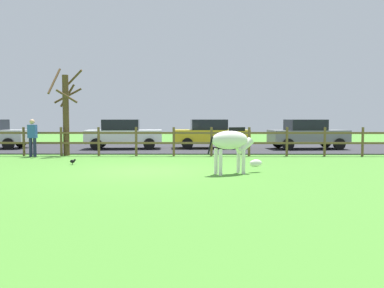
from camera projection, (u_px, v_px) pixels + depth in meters
ground_plane at (143, 171)px, 12.77m from camera, size 60.00×60.00×0.00m
parking_asphalt at (165, 148)px, 22.05m from camera, size 28.00×7.40×0.05m
paddock_fence at (155, 140)px, 17.71m from camera, size 21.89×0.11×1.28m
bare_tree at (66, 111)px, 17.91m from camera, size 1.42×1.37×3.97m
zebra at (232, 143)px, 12.00m from camera, size 1.79×1.10×1.41m
crow_on_grass at (73, 161)px, 14.45m from camera, size 0.21×0.10×0.20m
parked_car_grey at (307, 134)px, 21.16m from camera, size 4.14×2.17×1.56m
parked_car_yellow at (211, 134)px, 21.73m from camera, size 4.11×2.11×1.56m
parked_car_white at (123, 134)px, 21.26m from camera, size 4.14×2.18×1.56m
visitor_near_fence at (32, 136)px, 17.32m from camera, size 0.37×0.24×1.64m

